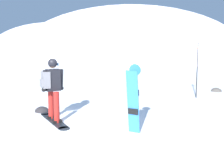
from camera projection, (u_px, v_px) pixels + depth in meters
ground_plane at (55, 128)px, 6.77m from camera, size 300.00×300.00×0.00m
ridge_peak_main at (127, 57)px, 36.45m from camera, size 30.03×27.03×13.59m
ridge_peak_far at (55, 51)px, 57.39m from camera, size 27.45×24.71×12.22m
snowboarder_main at (52, 88)px, 7.22m from camera, size 1.60×1.11×1.71m
spare_snowboard at (133, 99)px, 6.28m from camera, size 0.28×0.25×1.65m
piste_marker_near at (197, 66)px, 10.25m from camera, size 0.20×0.20×2.17m
rock_mid at (216, 91)px, 11.66m from camera, size 0.45×0.39×0.32m
rock_small at (42, 112)px, 8.31m from camera, size 0.47×0.40×0.33m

